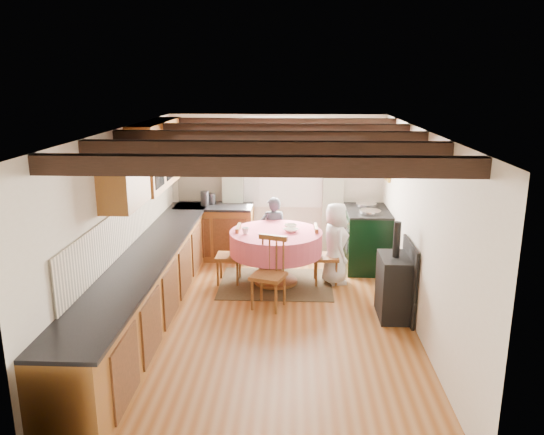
{
  "coord_description": "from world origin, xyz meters",
  "views": [
    {
      "loc": [
        0.31,
        -6.16,
        2.98
      ],
      "look_at": [
        0.0,
        0.8,
        1.15
      ],
      "focal_mm": 35.17,
      "sensor_mm": 36.0,
      "label": 1
    }
  ],
  "objects_px": {
    "chair_right": "(326,255)",
    "child_right": "(335,243)",
    "chair_near": "(268,273)",
    "aga_range": "(367,238)",
    "cast_iron_stove": "(395,270)",
    "chair_left": "(229,254)",
    "cup": "(245,231)",
    "child_far": "(273,233)",
    "dining_table": "(276,258)"
  },
  "relations": [
    {
      "from": "chair_left",
      "to": "aga_range",
      "type": "xyz_separation_m",
      "value": [
        2.14,
        0.78,
        0.04
      ]
    },
    {
      "from": "aga_range",
      "to": "cast_iron_stove",
      "type": "xyz_separation_m",
      "value": [
        0.11,
        -1.86,
        0.14
      ]
    },
    {
      "from": "chair_right",
      "to": "cup",
      "type": "height_order",
      "value": "cup"
    },
    {
      "from": "dining_table",
      "to": "cast_iron_stove",
      "type": "bearing_deg",
      "value": -34.03
    },
    {
      "from": "dining_table",
      "to": "aga_range",
      "type": "height_order",
      "value": "aga_range"
    },
    {
      "from": "child_right",
      "to": "cup",
      "type": "relative_size",
      "value": 11.95
    },
    {
      "from": "child_far",
      "to": "child_right",
      "type": "distance_m",
      "value": 1.13
    },
    {
      "from": "chair_right",
      "to": "cast_iron_stove",
      "type": "xyz_separation_m",
      "value": [
        0.81,
        -1.11,
        0.18
      ]
    },
    {
      "from": "chair_right",
      "to": "child_right",
      "type": "bearing_deg",
      "value": -75.1
    },
    {
      "from": "chair_near",
      "to": "cast_iron_stove",
      "type": "xyz_separation_m",
      "value": [
        1.61,
        -0.21,
        0.15
      ]
    },
    {
      "from": "child_right",
      "to": "aga_range",
      "type": "bearing_deg",
      "value": -50.3
    },
    {
      "from": "chair_near",
      "to": "aga_range",
      "type": "xyz_separation_m",
      "value": [
        1.5,
        1.66,
        0.0
      ]
    },
    {
      "from": "chair_near",
      "to": "cup",
      "type": "height_order",
      "value": "chair_near"
    },
    {
      "from": "chair_left",
      "to": "child_far",
      "type": "height_order",
      "value": "child_far"
    },
    {
      "from": "chair_near",
      "to": "aga_range",
      "type": "height_order",
      "value": "aga_range"
    },
    {
      "from": "dining_table",
      "to": "child_far",
      "type": "height_order",
      "value": "child_far"
    },
    {
      "from": "cast_iron_stove",
      "to": "child_right",
      "type": "xyz_separation_m",
      "value": [
        -0.67,
        1.15,
        -0.02
      ]
    },
    {
      "from": "chair_right",
      "to": "cast_iron_stove",
      "type": "height_order",
      "value": "cast_iron_stove"
    },
    {
      "from": "child_far",
      "to": "cup",
      "type": "distance_m",
      "value": 0.98
    },
    {
      "from": "aga_range",
      "to": "cup",
      "type": "xyz_separation_m",
      "value": [
        -1.87,
        -0.97,
        0.37
      ]
    },
    {
      "from": "aga_range",
      "to": "cast_iron_stove",
      "type": "relative_size",
      "value": 0.84
    },
    {
      "from": "aga_range",
      "to": "cast_iron_stove",
      "type": "bearing_deg",
      "value": -86.62
    },
    {
      "from": "chair_left",
      "to": "child_far",
      "type": "bearing_deg",
      "value": 137.38
    },
    {
      "from": "cast_iron_stove",
      "to": "aga_range",
      "type": "bearing_deg",
      "value": 93.38
    },
    {
      "from": "chair_near",
      "to": "child_right",
      "type": "height_order",
      "value": "child_right"
    },
    {
      "from": "chair_right",
      "to": "child_right",
      "type": "relative_size",
      "value": 0.73
    },
    {
      "from": "chair_right",
      "to": "cup",
      "type": "xyz_separation_m",
      "value": [
        -1.17,
        -0.21,
        0.41
      ]
    },
    {
      "from": "cast_iron_stove",
      "to": "child_far",
      "type": "height_order",
      "value": "cast_iron_stove"
    },
    {
      "from": "cast_iron_stove",
      "to": "child_right",
      "type": "distance_m",
      "value": 1.33
    },
    {
      "from": "aga_range",
      "to": "child_far",
      "type": "distance_m",
      "value": 1.51
    },
    {
      "from": "cast_iron_stove",
      "to": "child_right",
      "type": "height_order",
      "value": "cast_iron_stove"
    },
    {
      "from": "child_far",
      "to": "child_right",
      "type": "relative_size",
      "value": 0.96
    },
    {
      "from": "cast_iron_stove",
      "to": "dining_table",
      "type": "bearing_deg",
      "value": 145.97
    },
    {
      "from": "chair_right",
      "to": "child_far",
      "type": "xyz_separation_m",
      "value": [
        -0.81,
        0.65,
        0.14
      ]
    },
    {
      "from": "cast_iron_stove",
      "to": "chair_left",
      "type": "bearing_deg",
      "value": 154.18
    },
    {
      "from": "aga_range",
      "to": "child_right",
      "type": "distance_m",
      "value": 0.91
    },
    {
      "from": "chair_left",
      "to": "child_right",
      "type": "height_order",
      "value": "child_right"
    },
    {
      "from": "chair_left",
      "to": "aga_range",
      "type": "distance_m",
      "value": 2.28
    },
    {
      "from": "chair_near",
      "to": "cup",
      "type": "bearing_deg",
      "value": 136.85
    },
    {
      "from": "chair_right",
      "to": "aga_range",
      "type": "bearing_deg",
      "value": -44.53
    },
    {
      "from": "child_right",
      "to": "cup",
      "type": "height_order",
      "value": "child_right"
    },
    {
      "from": "chair_near",
      "to": "child_far",
      "type": "xyz_separation_m",
      "value": [
        -0.0,
        1.56,
        0.1
      ]
    },
    {
      "from": "dining_table",
      "to": "aga_range",
      "type": "distance_m",
      "value": 1.65
    },
    {
      "from": "child_right",
      "to": "chair_left",
      "type": "bearing_deg",
      "value": 80.23
    },
    {
      "from": "chair_near",
      "to": "cup",
      "type": "xyz_separation_m",
      "value": [
        -0.36,
        0.69,
        0.38
      ]
    },
    {
      "from": "chair_left",
      "to": "child_right",
      "type": "relative_size",
      "value": 0.73
    },
    {
      "from": "chair_left",
      "to": "cup",
      "type": "distance_m",
      "value": 0.53
    },
    {
      "from": "chair_near",
      "to": "dining_table",
      "type": "bearing_deg",
      "value": 104.38
    },
    {
      "from": "chair_right",
      "to": "aga_range",
      "type": "distance_m",
      "value": 1.02
    },
    {
      "from": "dining_table",
      "to": "aga_range",
      "type": "relative_size",
      "value": 1.28
    }
  ]
}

